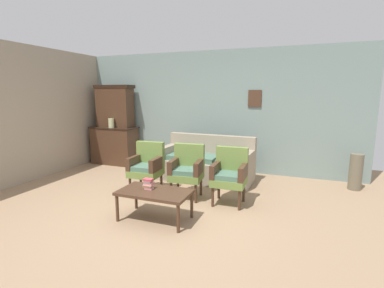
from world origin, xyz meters
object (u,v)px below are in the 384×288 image
armchair_by_doorway (187,169)px  armchair_near_couch_end (230,173)px  coffee_table (155,194)px  book_stack_on_table (148,184)px  floral_couch (207,164)px  side_cabinet (115,145)px  floor_vase_by_wall (356,172)px  armchair_row_middle (147,165)px  vase_on_cabinet (111,123)px

armchair_by_doorway → armchair_near_couch_end: 0.74m
armchair_near_couch_end → coffee_table: (-0.83, -0.97, -0.12)m
armchair_by_doorway → book_stack_on_table: bearing=-102.0°
floral_couch → armchair_near_couch_end: size_ratio=2.12×
book_stack_on_table → coffee_table: bearing=-18.0°
side_cabinet → floor_vase_by_wall: 5.36m
armchair_near_couch_end → book_stack_on_table: size_ratio=6.00×
floor_vase_by_wall → book_stack_on_table: bearing=-140.8°
armchair_row_middle → side_cabinet: bearing=139.0°
floral_couch → vase_on_cabinet: bearing=172.5°
armchair_near_couch_end → floor_vase_by_wall: (2.01, 1.48, -0.16)m
side_cabinet → armchair_near_couch_end: size_ratio=1.28×
side_cabinet → armchair_near_couch_end: (3.34, -1.58, 0.03)m
armchair_near_couch_end → floral_couch: bearing=124.4°
armchair_by_doorway → coffee_table: 1.00m
book_stack_on_table → vase_on_cabinet: bearing=135.0°
vase_on_cabinet → floral_couch: vase_on_cabinet is taller
side_cabinet → floor_vase_by_wall: side_cabinet is taller
armchair_by_doorway → floral_couch: bearing=89.7°
armchair_row_middle → book_stack_on_table: 1.06m
armchair_near_couch_end → vase_on_cabinet: bearing=156.8°
side_cabinet → vase_on_cabinet: vase_on_cabinet is taller
vase_on_cabinet → floor_vase_by_wall: size_ratio=0.35×
armchair_row_middle → armchair_by_doorway: size_ratio=1.00×
side_cabinet → armchair_row_middle: 2.45m
armchair_by_doorway → coffee_table: (-0.09, -0.99, -0.12)m
floor_vase_by_wall → armchair_row_middle: bearing=-156.7°
side_cabinet → armchair_by_doorway: (2.60, -1.56, 0.03)m
coffee_table → book_stack_on_table: 0.17m
armchair_row_middle → coffee_table: 1.16m
side_cabinet → armchair_row_middle: bearing=-41.0°
vase_on_cabinet → armchair_near_couch_end: size_ratio=0.26×
floral_couch → coffee_table: floral_couch is taller
floral_couch → armchair_by_doorway: bearing=-90.3°
vase_on_cabinet → armchair_near_couch_end: vase_on_cabinet is taller
armchair_by_doorway → armchair_row_middle: bearing=-176.3°
side_cabinet → armchair_row_middle: size_ratio=1.28×
vase_on_cabinet → book_stack_on_table: 3.36m
coffee_table → floral_couch: bearing=87.4°
vase_on_cabinet → floral_couch: size_ratio=0.12×
armchair_by_doorway → armchair_near_couch_end: (0.74, -0.02, 0.00)m
coffee_table → vase_on_cabinet: bearing=135.9°
vase_on_cabinet → armchair_row_middle: vase_on_cabinet is taller
armchair_near_couch_end → coffee_table: 1.28m
armchair_by_doorway → book_stack_on_table: 0.97m
book_stack_on_table → floor_vase_by_wall: (2.95, 2.41, -0.16)m
floral_couch → coffee_table: (-0.09, -2.05, 0.05)m
armchair_row_middle → floor_vase_by_wall: 3.82m
armchair_row_middle → floor_vase_by_wall: armchair_row_middle is taller
vase_on_cabinet → coffee_table: vase_on_cabinet is taller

